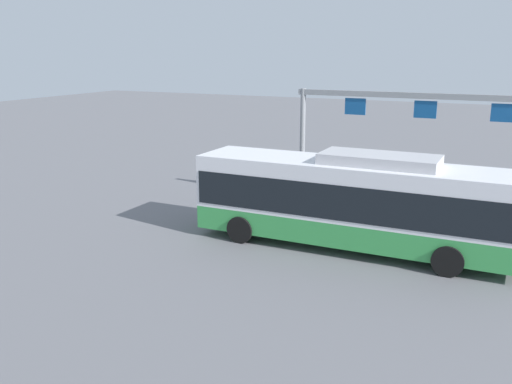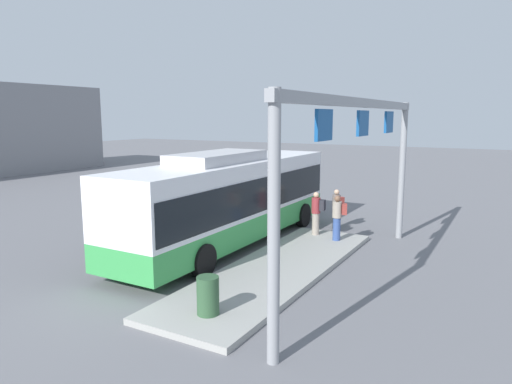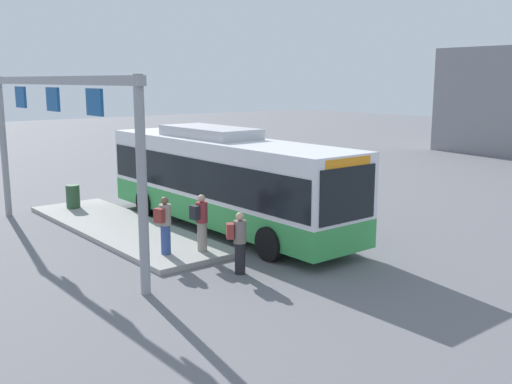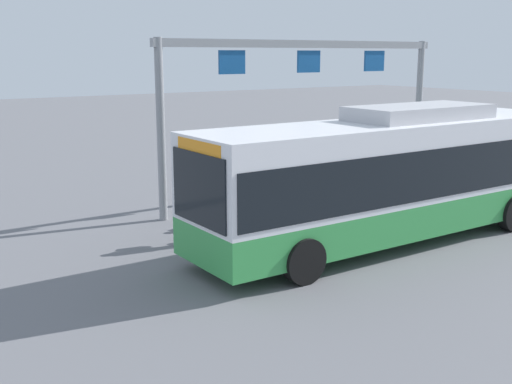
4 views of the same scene
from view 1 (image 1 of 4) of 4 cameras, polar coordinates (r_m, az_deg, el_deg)
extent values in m
plane|color=slate|center=(20.45, 9.62, -5.60)|extent=(120.00, 120.00, 0.00)
cube|color=#9E9E99|center=(22.75, 16.47, -3.74)|extent=(10.00, 2.80, 0.16)
cube|color=green|center=(20.20, 9.71, -3.53)|extent=(11.26, 2.52, 0.85)
cube|color=white|center=(19.83, 9.88, 0.25)|extent=(11.26, 2.52, 1.90)
cube|color=black|center=(19.88, 9.85, -0.31)|extent=(11.04, 2.56, 1.20)
cube|color=black|center=(22.02, -4.38, 1.55)|extent=(0.04, 2.13, 1.50)
cube|color=#B7B7BC|center=(19.39, 12.42, 3.23)|extent=(3.94, 1.76, 0.36)
cube|color=orange|center=(21.82, -4.26, 3.71)|extent=(0.12, 1.75, 0.28)
cylinder|color=black|center=(20.57, -1.58, -3.81)|extent=(1.00, 0.30, 1.00)
cylinder|color=black|center=(22.63, 1.21, -2.12)|extent=(1.00, 0.30, 1.00)
cylinder|color=black|center=(18.56, 18.88, -6.64)|extent=(1.00, 0.30, 1.00)
cylinder|color=black|center=(20.82, 19.74, -4.45)|extent=(1.00, 0.30, 1.00)
cylinder|color=black|center=(23.98, 1.74, -1.36)|extent=(0.38, 0.38, 0.85)
cylinder|color=slate|center=(23.79, 1.76, 0.32)|extent=(0.47, 0.47, 0.60)
sphere|color=tan|center=(23.70, 1.76, 1.28)|extent=(0.22, 0.22, 0.22)
cube|color=maroon|center=(23.93, 2.27, 0.47)|extent=(0.33, 0.30, 0.40)
cylinder|color=gray|center=(23.12, 6.08, -1.62)|extent=(0.30, 0.30, 0.85)
cylinder|color=maroon|center=(22.94, 6.12, 0.13)|extent=(0.37, 0.37, 0.60)
sphere|color=tan|center=(22.84, 6.15, 1.12)|extent=(0.22, 0.22, 0.22)
cube|color=#26262D|center=(23.18, 6.29, 0.34)|extent=(0.29, 0.20, 0.40)
cylinder|color=#334C8C|center=(23.91, 7.76, -1.14)|extent=(0.36, 0.36, 0.85)
cylinder|color=gray|center=(23.73, 7.81, 0.55)|extent=(0.44, 0.44, 0.60)
sphere|color=brown|center=(23.63, 7.85, 1.51)|extent=(0.22, 0.22, 0.22)
cube|color=maroon|center=(23.97, 7.78, 0.77)|extent=(0.33, 0.27, 0.40)
cylinder|color=gray|center=(25.82, 4.71, 4.67)|extent=(0.24, 0.24, 5.20)
cube|color=gray|center=(24.14, 16.89, 9.31)|extent=(11.07, 0.20, 0.24)
cube|color=#144C8C|center=(23.91, 23.79, 7.35)|extent=(0.90, 0.08, 0.70)
cube|color=#144C8C|center=(24.19, 16.79, 8.02)|extent=(0.90, 0.08, 0.70)
cube|color=#144C8C|center=(24.82, 10.04, 8.54)|extent=(0.90, 0.08, 0.70)
camera|label=2|loc=(29.06, 43.84, 6.02)|focal=32.52mm
camera|label=3|loc=(36.92, -9.51, 11.24)|focal=41.17mm
camera|label=4|loc=(18.64, -40.17, 4.36)|focal=44.30mm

